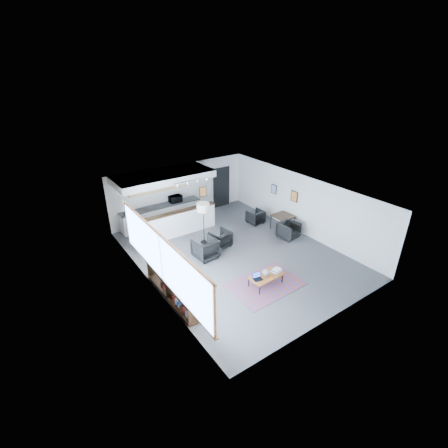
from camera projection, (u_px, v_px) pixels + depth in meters
room at (236, 225)px, 12.24m from camera, size 7.02×9.02×2.62m
window at (162, 260)px, 9.74m from camera, size 0.10×5.95×1.66m
console at (171, 290)px, 10.21m from camera, size 0.35×3.00×0.80m
kitchenette at (164, 199)px, 14.34m from camera, size 4.20×1.96×2.60m
doorway at (221, 186)px, 16.79m from camera, size 1.10×0.12×2.15m
track_light at (192, 181)px, 13.03m from camera, size 1.60×0.07×0.15m
wall_art_lower at (294, 196)px, 14.20m from camera, size 0.03×0.38×0.48m
wall_art_upper at (274, 189)px, 15.18m from camera, size 0.03×0.34×0.44m
kilim_rug at (265, 284)px, 11.02m from camera, size 2.50×1.74×0.01m
coffee_table at (266, 276)px, 10.87m from camera, size 1.18×0.68×0.37m
laptop at (257, 277)px, 10.67m from camera, size 0.34×0.30×0.21m
ceramic_pot at (266, 273)px, 10.80m from camera, size 0.24×0.24×0.24m
book_stack at (276, 270)px, 11.06m from camera, size 0.39×0.34×0.10m
coaster at (271, 278)px, 10.74m from camera, size 0.14×0.14×0.01m
armchair_left at (205, 248)px, 12.41m from camera, size 0.90×0.85×0.86m
armchair_right at (220, 238)px, 13.20m from camera, size 0.84×0.80×0.76m
floor_lamp at (203, 209)px, 12.96m from camera, size 0.55×0.55×1.79m
dining_table at (283, 217)px, 14.44m from camera, size 0.85×0.85×0.70m
dining_chair_near at (289, 231)px, 13.88m from camera, size 0.77×0.73×0.68m
dining_chair_far at (255, 217)px, 15.21m from camera, size 0.61×0.57×0.60m
microwave at (175, 198)px, 15.16m from camera, size 0.58×0.34×0.39m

